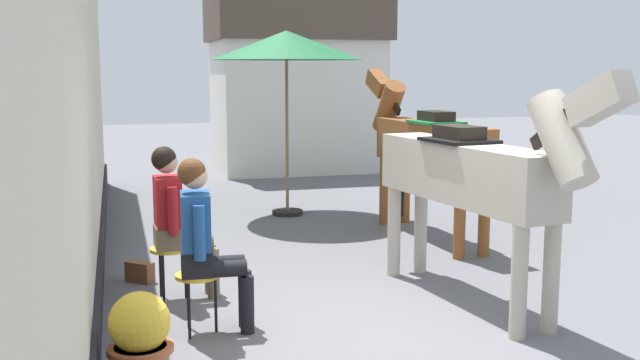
% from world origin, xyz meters
% --- Properties ---
extents(ground_plane, '(40.00, 40.00, 0.00)m').
position_xyz_m(ground_plane, '(0.00, 3.00, 0.00)').
color(ground_plane, slate).
extents(pub_facade_wall, '(0.34, 14.00, 3.40)m').
position_xyz_m(pub_facade_wall, '(-2.55, 1.50, 1.54)').
color(pub_facade_wall, beige).
rests_on(pub_facade_wall, ground_plane).
extents(distant_cottage, '(3.40, 2.60, 3.50)m').
position_xyz_m(distant_cottage, '(1.40, 9.55, 1.80)').
color(distant_cottage, silver).
rests_on(distant_cottage, ground_plane).
extents(seated_visitor_near, '(0.61, 0.49, 1.39)m').
position_xyz_m(seated_visitor_near, '(-1.56, 0.37, 0.78)').
color(seated_visitor_near, gold).
rests_on(seated_visitor_near, ground_plane).
extents(seated_visitor_far, '(0.61, 0.49, 1.39)m').
position_xyz_m(seated_visitor_far, '(-1.71, 1.30, 0.78)').
color(seated_visitor_far, gold).
rests_on(seated_visitor_far, ground_plane).
extents(saddled_horse_near, '(0.75, 2.99, 2.06)m').
position_xyz_m(saddled_horse_near, '(0.77, 0.45, 1.16)').
color(saddled_horse_near, '#B2A899').
rests_on(saddled_horse_near, ground_plane).
extents(saddled_horse_far, '(0.61, 3.00, 2.06)m').
position_xyz_m(saddled_horse_far, '(1.45, 3.02, 1.16)').
color(saddled_horse_far, brown).
rests_on(saddled_horse_far, ground_plane).
extents(flower_planter_middle, '(0.43, 0.43, 0.64)m').
position_xyz_m(flower_planter_middle, '(-2.10, -0.53, 0.33)').
color(flower_planter_middle, '#A85638').
rests_on(flower_planter_middle, ground_plane).
extents(cafe_parasol, '(2.10, 2.10, 2.58)m').
position_xyz_m(cafe_parasol, '(0.13, 4.85, 2.36)').
color(cafe_parasol, black).
rests_on(cafe_parasol, ground_plane).
extents(satchel_bag, '(0.29, 0.28, 0.20)m').
position_xyz_m(satchel_bag, '(-2.02, 1.94, 0.10)').
color(satchel_bag, brown).
rests_on(satchel_bag, ground_plane).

